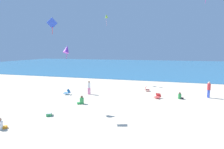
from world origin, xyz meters
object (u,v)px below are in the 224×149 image
person_5 (89,87)px  person_4 (209,89)px  kite_purple (67,49)px  kite_lime (106,16)px  beach_chair_far_left (158,96)px  beach_chair_mid_beach (147,89)px  kite_blue (52,23)px  person_3 (81,101)px  person_2 (1,125)px  cooler_box (49,114)px  person_0 (180,96)px  beach_chair_far_right (67,92)px

person_5 → person_4: bearing=-101.4°
kite_purple → kite_lime: kite_lime is taller
beach_chair_far_left → person_4: (5.02, 1.76, 0.75)m
beach_chair_far_left → person_4: person_4 is taller
beach_chair_mid_beach → kite_blue: size_ratio=0.49×
beach_chair_far_left → person_3: size_ratio=1.04×
person_4 → kite_purple: 14.80m
person_3 → kite_purple: size_ratio=0.67×
kite_lime → person_2: bearing=-92.2°
cooler_box → kite_lime: 18.50m
person_3 → person_5: person_5 is taller
person_4 → cooler_box: bearing=-165.8°
kite_blue → kite_purple: (0.55, 1.12, -1.98)m
person_2 → person_5: size_ratio=0.49×
person_3 → person_4: size_ratio=0.46×
kite_blue → kite_lime: (-0.55, 14.76, 2.80)m
beach_chair_mid_beach → person_3: (-5.04, -7.48, 0.01)m
beach_chair_mid_beach → kite_blue: kite_blue is taller
beach_chair_far_left → kite_purple: kite_purple is taller
kite_blue → beach_chair_far_left: bearing=42.2°
beach_chair_far_left → person_5: 7.52m
kite_lime → person_5: bearing=-85.4°
beach_chair_mid_beach → person_4: 6.77m
beach_chair_mid_beach → kite_lime: 12.46m
person_3 → person_0: bearing=170.6°
kite_blue → kite_purple: kite_blue is taller
cooler_box → kite_purple: kite_purple is taller
kite_purple → kite_blue: bearing=-116.1°
kite_purple → kite_lime: size_ratio=0.69×
person_5 → person_3: bearing=172.3°
person_2 → kite_blue: (1.28, 4.12, 6.72)m
beach_chair_mid_beach → person_4: size_ratio=0.37×
person_0 → kite_purple: (-9.24, -6.18, 4.76)m
kite_lime → person_4: bearing=-24.8°
person_0 → person_3: (-8.76, -4.61, 0.03)m
cooler_box → person_4: bearing=37.6°
person_4 → person_0: bearing=-177.9°
cooler_box → person_5: (0.02, 7.58, 0.74)m
beach_chair_mid_beach → kite_purple: (-5.52, -9.05, 4.73)m
beach_chair_far_right → person_4: person_4 is taller
person_5 → kite_lime: 12.12m
beach_chair_mid_beach → person_2: (-7.35, -14.29, -0.00)m
person_5 → beach_chair_far_right: bearing=90.4°
beach_chair_far_left → cooler_box: size_ratio=1.19×
beach_chair_far_left → person_0: person_0 is taller
person_4 → person_5: size_ratio=1.13×
cooler_box → kite_purple: 5.35m
beach_chair_far_left → cooler_box: 10.90m
cooler_box → person_5: 7.61m
kite_lime → beach_chair_mid_beach: bearing=-34.7°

